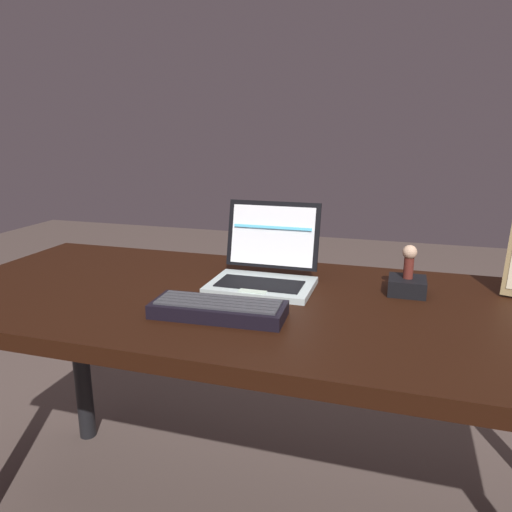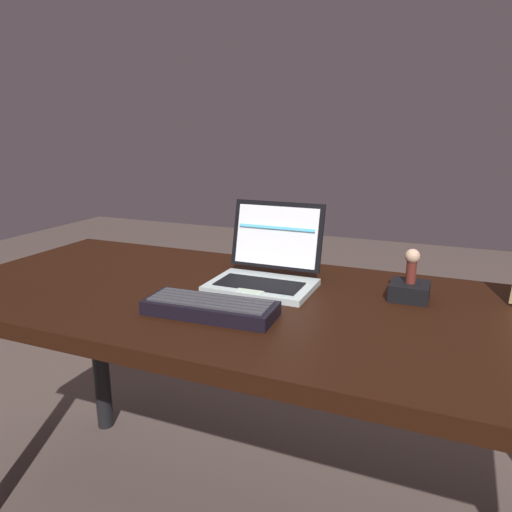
# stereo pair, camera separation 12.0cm
# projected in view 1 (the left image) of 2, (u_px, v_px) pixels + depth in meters

# --- Properties ---
(desk) EXTENTS (1.77, 0.70, 0.73)m
(desk) POSITION_uv_depth(u_px,v_px,m) (283.00, 332.00, 1.17)
(desk) COLOR black
(desk) RESTS_ON ground
(laptop_front) EXTENTS (0.26, 0.22, 0.21)m
(laptop_front) POSITION_uv_depth(u_px,v_px,m) (265.00, 269.00, 1.25)
(laptop_front) COLOR #AFBEBD
(laptop_front) RESTS_ON desk
(external_keyboard) EXTENTS (0.30, 0.12, 0.03)m
(external_keyboard) POSITION_uv_depth(u_px,v_px,m) (219.00, 309.00, 1.04)
(external_keyboard) COLOR black
(external_keyboard) RESTS_ON desk
(figurine_stand) EXTENTS (0.09, 0.09, 0.04)m
(figurine_stand) POSITION_uv_depth(u_px,v_px,m) (407.00, 286.00, 1.18)
(figurine_stand) COLOR black
(figurine_stand) RESTS_ON desk
(figurine) EXTENTS (0.03, 0.03, 0.08)m
(figurine) POSITION_uv_depth(u_px,v_px,m) (409.00, 259.00, 1.17)
(figurine) COLOR #59211A
(figurine) RESTS_ON figurine_stand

